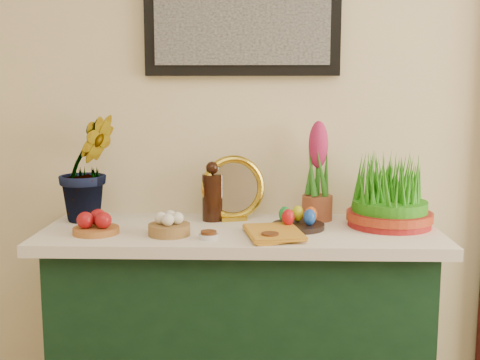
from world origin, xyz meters
The scene contains 13 objects.
sideboard centered at (-0.15, 2.00, 0.42)m, with size 1.30×0.45×0.85m, color #12331D.
tablecloth centered at (-0.15, 2.00, 0.87)m, with size 1.40×0.55×0.04m, color white.
hyacinth_green centered at (-0.72, 2.11, 1.15)m, with size 0.26×0.22×0.53m, color #2C7C21.
apple_bowl centered at (-0.64, 1.90, 0.92)m, with size 0.18×0.18×0.08m.
garlic_basket centered at (-0.38, 1.89, 0.92)m, with size 0.15×0.15×0.08m.
vinegar_cruet centered at (-0.25, 2.12, 0.99)m, with size 0.08×0.08×0.22m.
mirror centered at (-0.18, 2.14, 1.01)m, with size 0.25×0.12×0.25m.
book centered at (-0.12, 1.86, 0.91)m, with size 0.16×0.23×0.03m, color orange.
spice_dish_left centered at (-0.25, 1.84, 0.90)m, with size 0.07×0.07×0.03m.
spice_dish_right centered at (-0.04, 1.81, 0.90)m, with size 0.07×0.07×0.03m.
egg_plate centered at (0.06, 2.00, 0.92)m, with size 0.19×0.19×0.08m.
hyacinth_pink centered at (0.14, 2.14, 1.06)m, with size 0.11×0.11×0.37m.
wheatgrass_sabzeh centered at (0.39, 2.04, 1.00)m, with size 0.31×0.31×0.25m.
Camera 1 is at (-0.08, -0.09, 1.38)m, focal length 45.00 mm.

